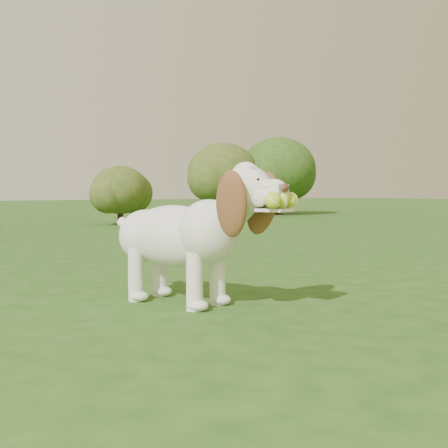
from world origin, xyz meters
TOP-DOWN VIEW (x-y plane):
  - ground at (0.00, 0.00)m, footprint 80.00×80.00m
  - dog at (-0.14, 0.46)m, footprint 0.77×1.29m
  - shrub_f at (6.54, 10.91)m, footprint 1.98×1.98m
  - shrub_h at (8.31, 10.68)m, footprint 2.19×2.19m
  - shrub_c at (2.54, 8.51)m, footprint 1.18×1.18m

SIDE VIEW (x-z plane):
  - ground at x=0.00m, z-range 0.00..0.00m
  - dog at x=-0.14m, z-range 0.03..0.89m
  - shrub_c at x=2.54m, z-range 0.11..1.33m
  - shrub_f at x=6.54m, z-range 0.18..2.23m
  - shrub_h at x=8.31m, z-range 0.20..2.47m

